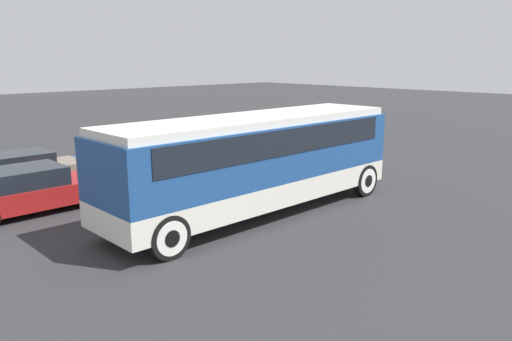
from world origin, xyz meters
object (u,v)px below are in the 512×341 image
parked_car_far (31,190)px  parked_car_mid (127,157)px  parked_car_near (22,172)px  tour_bus (258,155)px

parked_car_far → parked_car_mid: bearing=28.3°
parked_car_mid → parked_car_near: bearing=179.0°
parked_car_near → parked_car_mid: parked_car_near is taller
tour_bus → parked_car_mid: bearing=91.4°
parked_car_near → parked_car_far: same height
tour_bus → parked_car_mid: (-0.18, 7.54, -1.13)m
tour_bus → parked_car_near: size_ratio=2.44×
tour_bus → parked_car_near: tour_bus is taller
parked_car_near → parked_car_far: (-0.66, -2.63, -0.01)m
parked_car_mid → parked_car_far: bearing=-151.7°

